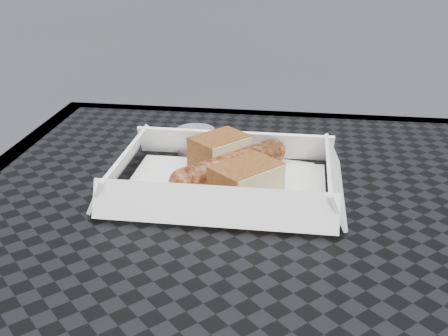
% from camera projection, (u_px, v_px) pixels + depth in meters
% --- Properties ---
extents(patio_table, '(0.80, 0.80, 0.74)m').
position_uv_depth(patio_table, '(316.00, 317.00, 0.54)').
color(patio_table, black).
rests_on(patio_table, ground).
extents(food_tray, '(0.22, 0.15, 0.00)m').
position_uv_depth(food_tray, '(225.00, 187.00, 0.62)').
color(food_tray, white).
rests_on(food_tray, patio_table).
extents(bratwurst, '(0.12, 0.13, 0.03)m').
position_uv_depth(bratwurst, '(231.00, 166.00, 0.63)').
color(bratwurst, brown).
rests_on(bratwurst, food_tray).
extents(bread_near, '(0.08, 0.08, 0.04)m').
position_uv_depth(bread_near, '(220.00, 152.00, 0.66)').
color(bread_near, brown).
rests_on(bread_near, food_tray).
extents(bread_far, '(0.08, 0.08, 0.04)m').
position_uv_depth(bread_far, '(246.00, 181.00, 0.59)').
color(bread_far, brown).
rests_on(bread_far, food_tray).
extents(veg_garnish, '(0.03, 0.03, 0.00)m').
position_uv_depth(veg_garnish, '(283.00, 212.00, 0.56)').
color(veg_garnish, '#EF480A').
rests_on(veg_garnish, food_tray).
extents(napkin, '(0.14, 0.14, 0.00)m').
position_uv_depth(napkin, '(254.00, 177.00, 0.65)').
color(napkin, white).
rests_on(napkin, patio_table).
extents(condiment_cup_sauce, '(0.05, 0.05, 0.03)m').
position_uv_depth(condiment_cup_sauce, '(196.00, 140.00, 0.72)').
color(condiment_cup_sauce, '#960C0A').
rests_on(condiment_cup_sauce, patio_table).
extents(condiment_cup_empty, '(0.05, 0.05, 0.03)m').
position_uv_depth(condiment_cup_empty, '(255.00, 151.00, 0.69)').
color(condiment_cup_empty, silver).
rests_on(condiment_cup_empty, patio_table).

